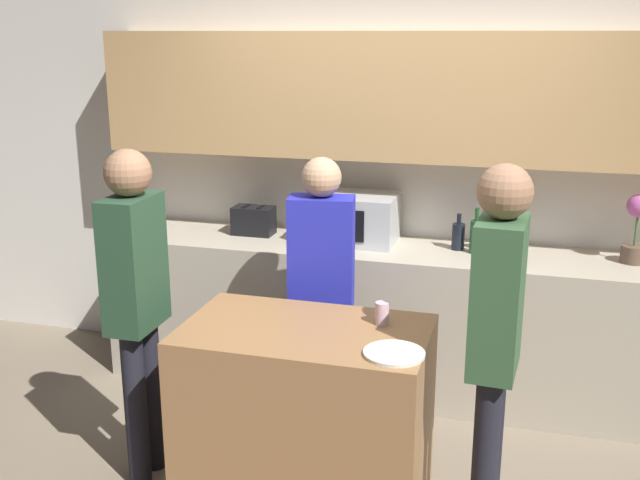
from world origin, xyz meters
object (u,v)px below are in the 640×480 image
potted_plant (636,229)px  bottle_3 (512,246)px  microwave (354,218)px  toaster (254,220)px  plate_on_island (394,353)px  cup_0 (382,313)px  bottle_2 (493,234)px  person_left (496,327)px  person_right (136,290)px  person_center (321,278)px  bottle_1 (476,236)px  bottle_0 (458,236)px

potted_plant → bottle_3: size_ratio=1.68×
microwave → toaster: size_ratio=2.00×
plate_on_island → cup_0: (-0.11, 0.32, 0.05)m
microwave → bottle_2: microwave is taller
plate_on_island → bottle_2: bearing=78.6°
plate_on_island → person_left: person_left is taller
person_right → cup_0: bearing=96.7°
potted_plant → bottle_2: size_ratio=1.36×
bottle_3 → cup_0: bottle_3 is taller
person_center → person_right: person_right is taller
person_center → bottle_2: bearing=-146.9°
potted_plant → person_right: 2.74m
potted_plant → person_right: (-2.38, -1.37, -0.13)m
potted_plant → bottle_2: (-0.78, 0.00, -0.09)m
bottle_1 → plate_on_island: bearing=-98.2°
potted_plant → plate_on_island: bearing=-125.4°
bottle_2 → plate_on_island: (-0.31, -1.54, -0.14)m
potted_plant → microwave: bearing=-179.9°
bottle_0 → person_right: person_right is taller
bottle_1 → bottle_3: (0.21, -0.10, -0.01)m
potted_plant → plate_on_island: size_ratio=1.52×
bottle_0 → cup_0: (-0.22, -1.21, -0.07)m
bottle_2 → plate_on_island: size_ratio=1.12×
bottle_0 → bottle_1: bearing=-24.3°
person_center → person_left: bearing=136.1°
toaster → bottle_2: 1.51m
bottle_1 → person_center: bearing=-136.7°
bottle_3 → plate_on_island: 1.45m
bottle_1 → person_left: (0.19, -1.36, -0.02)m
bottle_3 → person_left: person_left is taller
potted_plant → bottle_1: (-0.88, -0.05, -0.09)m
toaster → person_left: (1.60, -1.41, -0.01)m
plate_on_island → cup_0: size_ratio=2.43×
person_left → person_right: bearing=92.3°
potted_plant → person_left: size_ratio=0.23×
bottle_2 → bottle_3: 0.19m
bottle_1 → cup_0: 1.21m
potted_plant → cup_0: bearing=-134.8°
bottle_0 → person_center: (-0.64, -0.75, -0.08)m
bottle_1 → plate_on_island: size_ratio=1.05×
person_center → plate_on_island: bearing=115.6°
microwave → cup_0: bearing=-70.9°
cup_0 → person_center: size_ratio=0.07×
microwave → person_left: person_left is taller
bottle_1 → bottle_3: 0.23m
bottle_0 → person_center: 0.99m
cup_0 → person_center: 0.62m
microwave → person_left: size_ratio=0.31×
toaster → plate_on_island: 1.95m
person_center → person_right: size_ratio=0.94×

